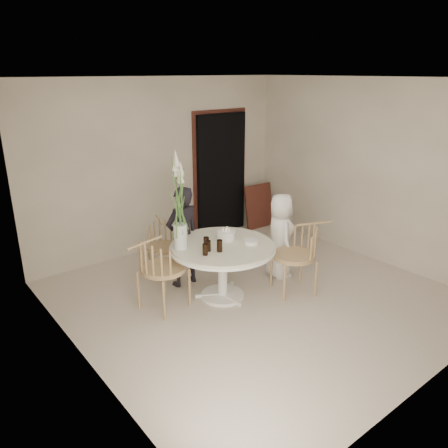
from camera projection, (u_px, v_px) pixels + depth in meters
ground at (255, 295)px, 5.70m from camera, size 4.50×4.50×0.00m
room_shell at (259, 174)px, 5.16m from camera, size 4.50×4.50×4.50m
doorway at (221, 175)px, 7.64m from camera, size 1.00×0.10×2.10m
door_trim at (220, 171)px, 7.65m from camera, size 1.12×0.03×2.22m
table at (223, 253)px, 5.47m from camera, size 1.33×1.33×0.73m
picture_frame at (259, 206)px, 8.09m from camera, size 0.61×0.20×0.80m
chair_far at (162, 239)px, 6.21m from camera, size 0.53×0.55×0.79m
chair_right at (304, 247)px, 5.65m from camera, size 0.68×0.66×0.95m
chair_left at (154, 265)px, 5.13m from camera, size 0.65×0.61×0.96m
girl at (183, 237)px, 5.80m from camera, size 0.52×0.36×1.38m
boy at (280, 236)px, 6.07m from camera, size 0.60×0.70×1.21m
birthday_cake at (226, 235)px, 5.58m from camera, size 0.23×0.23×0.16m
cola_tumbler_a at (206, 243)px, 5.27m from camera, size 0.09×0.09×0.15m
cola_tumbler_b at (220, 246)px, 5.20m from camera, size 0.08×0.08×0.15m
cola_tumbler_c at (205, 249)px, 5.11m from camera, size 0.08×0.08×0.14m
cola_tumbler_d at (208, 246)px, 5.22m from camera, size 0.08×0.08×0.13m
plate_stack at (251, 242)px, 5.46m from camera, size 0.20×0.20×0.04m
flower_vase at (179, 206)px, 5.15m from camera, size 0.16×0.16×1.22m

